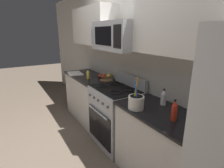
# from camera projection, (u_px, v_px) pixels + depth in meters

# --- Properties ---
(ground_plane) EXTENTS (16.00, 16.00, 0.00)m
(ground_plane) POSITION_uv_depth(u_px,v_px,m) (78.00, 156.00, 2.55)
(ground_plane) COLOR #6B5B4C
(wall_back) EXTENTS (8.00, 0.10, 2.60)m
(wall_back) POSITION_uv_depth(u_px,v_px,m) (136.00, 61.00, 2.70)
(wall_back) COLOR beige
(wall_back) RESTS_ON ground
(counter_left) EXTENTS (1.24, 0.59, 0.91)m
(counter_left) POSITION_uv_depth(u_px,v_px,m) (89.00, 97.00, 3.57)
(counter_left) COLOR silver
(counter_left) RESTS_ON ground
(range_oven) EXTENTS (0.76, 0.63, 1.09)m
(range_oven) POSITION_uv_depth(u_px,v_px,m) (116.00, 115.00, 2.75)
(range_oven) COLOR #B2B5BA
(range_oven) RESTS_ON ground
(counter_right) EXTENTS (1.02, 0.59, 0.91)m
(counter_right) POSITION_uv_depth(u_px,v_px,m) (158.00, 147.00, 2.02)
(counter_right) COLOR silver
(counter_right) RESTS_ON ground
(microwave) EXTENTS (0.80, 0.44, 0.39)m
(microwave) POSITION_uv_depth(u_px,v_px,m) (118.00, 36.00, 2.42)
(microwave) COLOR #B2B5BA
(upper_cabinets_left) EXTENTS (1.23, 0.34, 0.66)m
(upper_cabinets_left) POSITION_uv_depth(u_px,v_px,m) (93.00, 26.00, 3.26)
(upper_cabinets_left) COLOR silver
(upper_cabinets_right) EXTENTS (1.01, 0.34, 0.66)m
(upper_cabinets_right) POSITION_uv_depth(u_px,v_px,m) (179.00, 21.00, 1.70)
(upper_cabinets_right) COLOR silver
(utensil_crock) EXTENTS (0.18, 0.18, 0.35)m
(utensil_crock) POSITION_uv_depth(u_px,v_px,m) (136.00, 102.00, 1.94)
(utensil_crock) COLOR white
(utensil_crock) RESTS_ON counter_right
(fruit_basket) EXTENTS (0.25, 0.25, 0.11)m
(fruit_basket) POSITION_uv_depth(u_px,v_px,m) (106.00, 77.00, 3.12)
(fruit_basket) COLOR brown
(fruit_basket) RESTS_ON counter_left
(apple_loose) EXTENTS (0.07, 0.07, 0.07)m
(apple_loose) POSITION_uv_depth(u_px,v_px,m) (100.00, 76.00, 3.28)
(apple_loose) COLOR red
(apple_loose) RESTS_ON counter_left
(cutting_board) EXTENTS (0.43, 0.32, 0.02)m
(cutting_board) POSITION_uv_depth(u_px,v_px,m) (75.00, 73.00, 3.59)
(cutting_board) COLOR silver
(cutting_board) RESTS_ON counter_left
(bottle_oil) EXTENTS (0.06, 0.06, 0.18)m
(bottle_oil) POSITION_uv_depth(u_px,v_px,m) (88.00, 74.00, 3.18)
(bottle_oil) COLOR gold
(bottle_oil) RESTS_ON counter_left
(bottle_hot_sauce) EXTENTS (0.06, 0.06, 0.21)m
(bottle_hot_sauce) POSITION_uv_depth(u_px,v_px,m) (174.00, 111.00, 1.68)
(bottle_hot_sauce) COLOR red
(bottle_hot_sauce) RESTS_ON counter_right
(bottle_vinegar) EXTENTS (0.07, 0.07, 0.19)m
(bottle_vinegar) POSITION_uv_depth(u_px,v_px,m) (164.00, 98.00, 2.04)
(bottle_vinegar) COLOR silver
(bottle_vinegar) RESTS_ON counter_right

